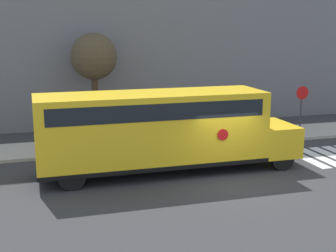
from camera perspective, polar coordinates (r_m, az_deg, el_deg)
name	(u,v)px	position (r m, az deg, el deg)	size (l,w,h in m)	color
ground_plane	(232,182)	(18.05, 7.86, -6.72)	(60.00, 60.00, 0.00)	#333335
sidewalk_strip	(180,141)	(23.86, 1.45, -1.78)	(44.00, 3.00, 0.15)	#B2ADA3
building_backdrop	(148,22)	(29.42, -2.49, 12.57)	(32.00, 4.00, 12.11)	slate
school_bus	(160,127)	(18.49, -0.97, -0.17)	(10.56, 2.57, 3.25)	yellow
stop_sign	(301,104)	(25.55, 15.96, 2.63)	(0.70, 0.10, 2.73)	#38383A
tree_near_sidewalk	(94,58)	(25.25, -9.01, 8.22)	(2.46, 2.46, 5.45)	#423323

